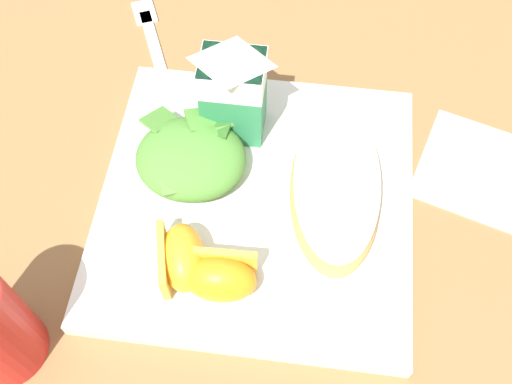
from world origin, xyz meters
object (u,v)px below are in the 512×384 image
Objects in this scene: white_plate at (256,202)px; paper_napkin at (480,170)px; milk_carton at (233,86)px; cheesy_pizza_bread at (336,186)px; orange_wedge_middle at (220,277)px; orange_wedge_front at (181,258)px; green_salad_pile at (191,158)px; metal_fork at (155,49)px.

paper_napkin is at bearing 17.68° from white_plate.
paper_napkin is at bearing -2.56° from milk_carton.
orange_wedge_middle is (-0.09, -0.10, 0.00)m from cheesy_pizza_bread.
orange_wedge_front is (-0.02, -0.15, -0.04)m from milk_carton.
orange_wedge_middle reaches higher than white_plate.
orange_wedge_middle is at bearing -20.41° from orange_wedge_front.
orange_wedge_middle is (0.01, -0.17, -0.04)m from milk_carton.
green_salad_pile is at bearing -170.74° from paper_napkin.
white_plate reaches higher than metal_fork.
green_salad_pile is 0.27m from paper_napkin.
metal_fork is (-0.13, 0.18, -0.01)m from white_plate.
green_salad_pile is 0.92× the size of milk_carton.
cheesy_pizza_bread is 0.27m from metal_fork.
milk_carton reaches higher than orange_wedge_front.
orange_wedge_front is at bearing -151.35° from paper_napkin.
green_salad_pile is at bearing -65.47° from metal_fork.
green_salad_pile is at bearing 111.77° from orange_wedge_middle.
orange_wedge_middle is (0.04, -0.11, -0.00)m from green_salad_pile.
orange_wedge_middle is at bearing -131.51° from cheesy_pizza_bread.
paper_napkin is at bearing 22.25° from cheesy_pizza_bread.
orange_wedge_front is (0.01, -0.10, -0.00)m from green_salad_pile.
white_plate reaches higher than paper_napkin.
white_plate is at bearing -53.29° from metal_fork.
orange_wedge_middle is 0.28m from paper_napkin.
orange_wedge_middle is 0.34× the size of metal_fork.
milk_carton reaches higher than paper_napkin.
orange_wedge_front and orange_wedge_middle have the same top height.
green_salad_pile is at bearing 160.26° from white_plate.
white_plate is at bearing -68.36° from milk_carton.
green_salad_pile reaches higher than orange_wedge_middle.
orange_wedge_middle is at bearing -145.50° from paper_napkin.
white_plate is 0.10m from orange_wedge_front.
green_salad_pile is 0.12m from orange_wedge_middle.
orange_wedge_middle reaches higher than cheesy_pizza_bread.
green_salad_pile is 0.18m from metal_fork.
milk_carton reaches higher than metal_fork.
metal_fork is at bearing 107.68° from orange_wedge_front.
cheesy_pizza_bread is 0.13m from orange_wedge_middle.
cheesy_pizza_bread is at bearing -39.89° from metal_fork.
paper_napkin is (0.26, 0.14, -0.03)m from orange_wedge_front.
orange_wedge_front is 0.37× the size of metal_fork.
green_salad_pile is 0.10m from orange_wedge_front.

